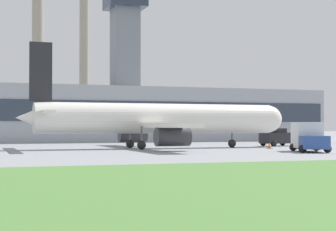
{
  "coord_description": "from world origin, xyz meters",
  "views": [
    {
      "loc": [
        -17.1,
        -48.79,
        2.18
      ],
      "look_at": [
        1.68,
        5.74,
        3.37
      ],
      "focal_mm": 60.0,
      "sensor_mm": 36.0,
      "label": 1
    }
  ],
  "objects": [
    {
      "name": "airplane",
      "position": [
        0.27,
        5.74,
        2.95
      ],
      "size": [
        28.31,
        24.55,
        10.32
      ],
      "color": "white",
      "rests_on": "ground_plane"
    },
    {
      "name": "smokestack_right",
      "position": [
        5.08,
        71.14,
        16.36
      ],
      "size": [
        2.38,
        2.38,
        32.53
      ],
      "color": "gray",
      "rests_on": "ground_plane"
    },
    {
      "name": "traffic_cone_wingtip",
      "position": [
        13.71,
        -2.86,
        0.31
      ],
      "size": [
        0.52,
        0.52,
        0.66
      ],
      "color": "black",
      "rests_on": "ground_plane"
    },
    {
      "name": "ground_crew_person",
      "position": [
        13.47,
        0.01,
        0.83
      ],
      "size": [
        0.43,
        0.43,
        1.63
      ],
      "color": "#23283D",
      "rests_on": "ground_plane"
    },
    {
      "name": "traffic_cone_near_nose",
      "position": [
        11.28,
        1.89,
        0.28
      ],
      "size": [
        0.56,
        0.56,
        0.61
      ],
      "color": "black",
      "rests_on": "ground_plane"
    },
    {
      "name": "ground_plane",
      "position": [
        0.0,
        0.0,
        0.0
      ],
      "size": [
        400.0,
        400.0,
        0.0
      ],
      "primitive_type": "plane",
      "color": "gray"
    },
    {
      "name": "pushback_tug",
      "position": [
        15.93,
        8.12,
        0.93
      ],
      "size": [
        4.49,
        3.06,
        2.04
      ],
      "color": "#232328",
      "rests_on": "ground_plane"
    },
    {
      "name": "baggage_truck",
      "position": [
        10.88,
        -5.83,
        1.28
      ],
      "size": [
        3.98,
        5.87,
        2.62
      ],
      "color": "#2D4C93",
      "rests_on": "ground_plane"
    },
    {
      "name": "terminal_building",
      "position": [
        0.23,
        35.24,
        4.49
      ],
      "size": [
        71.81,
        14.41,
        23.71
      ],
      "color": "#9EA3AD",
      "rests_on": "ground_plane"
    },
    {
      "name": "smokestack_left",
      "position": [
        -4.53,
        73.53,
        21.24
      ],
      "size": [
        2.81,
        2.81,
        42.24
      ],
      "color": "gray",
      "rests_on": "ground_plane"
    }
  ]
}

